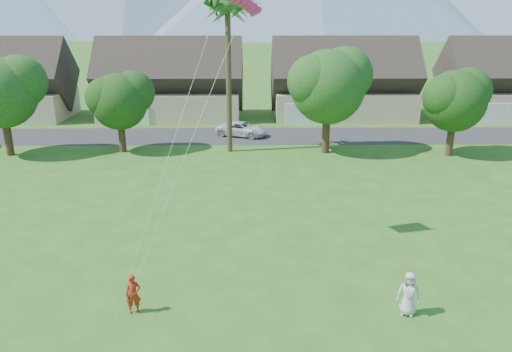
{
  "coord_description": "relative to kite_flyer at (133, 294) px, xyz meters",
  "views": [
    {
      "loc": [
        -0.25,
        -12.26,
        11.05
      ],
      "look_at": [
        0.0,
        10.0,
        3.8
      ],
      "focal_mm": 35.0,
      "sensor_mm": 36.0,
      "label": 1
    }
  ],
  "objects": [
    {
      "name": "street",
      "position": [
        4.78,
        29.42,
        -0.8
      ],
      "size": [
        90.0,
        7.0,
        0.01
      ],
      "primitive_type": "cube",
      "color": "#2D2D30",
      "rests_on": "ground"
    },
    {
      "name": "kite_flyer",
      "position": [
        0.0,
        0.0,
        0.0
      ],
      "size": [
        0.66,
        0.52,
        1.6
      ],
      "primitive_type": "imported",
      "rotation": [
        0.0,
        0.0,
        0.26
      ],
      "color": "#AA2813",
      "rests_on": "ground"
    },
    {
      "name": "watcher",
      "position": [
        10.55,
        -0.22,
        0.09
      ],
      "size": [
        1.01,
        0.82,
        1.78
      ],
      "primitive_type": "imported",
      "rotation": [
        0.0,
        0.0,
        -0.34
      ],
      "color": "beige",
      "rests_on": "ground"
    },
    {
      "name": "parked_car",
      "position": [
        3.69,
        29.42,
        -0.13
      ],
      "size": [
        5.28,
        3.78,
        1.34
      ],
      "primitive_type": "imported",
      "rotation": [
        0.0,
        0.0,
        1.21
      ],
      "color": "silver",
      "rests_on": "ground"
    },
    {
      "name": "houses_row",
      "position": [
        5.27,
        38.42,
        2.64
      ],
      "size": [
        72.75,
        8.19,
        8.86
      ],
      "color": "beige",
      "rests_on": "ground"
    },
    {
      "name": "tree_row",
      "position": [
        3.64,
        23.34,
        4.09
      ],
      "size": [
        62.27,
        6.67,
        8.45
      ],
      "color": "#47301C",
      "rests_on": "ground"
    },
    {
      "name": "fan_palm",
      "position": [
        2.78,
        23.92,
        11.0
      ],
      "size": [
        3.0,
        3.0,
        13.8
      ],
      "color": "#4C3D26",
      "rests_on": "ground"
    }
  ]
}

